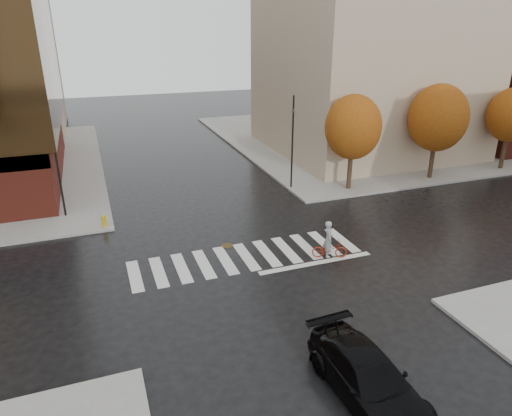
{
  "coord_description": "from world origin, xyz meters",
  "views": [
    {
      "loc": [
        -6.59,
        -18.78,
        10.9
      ],
      "look_at": [
        1.01,
        1.84,
        2.0
      ],
      "focal_mm": 32.0,
      "sensor_mm": 36.0,
      "label": 1
    }
  ],
  "objects_px": {
    "traffic_light_nw": "(55,152)",
    "traffic_light_ne": "(293,138)",
    "fire_hydrant": "(104,220)",
    "sedan": "(368,378)",
    "cyclist": "(329,245)"
  },
  "relations": [
    {
      "from": "traffic_light_ne",
      "to": "fire_hydrant",
      "type": "distance_m",
      "value": 13.42
    },
    {
      "from": "traffic_light_nw",
      "to": "traffic_light_ne",
      "type": "height_order",
      "value": "traffic_light_nw"
    },
    {
      "from": "sedan",
      "to": "fire_hydrant",
      "type": "distance_m",
      "value": 17.53
    },
    {
      "from": "traffic_light_ne",
      "to": "fire_hydrant",
      "type": "relative_size",
      "value": 8.95
    },
    {
      "from": "sedan",
      "to": "traffic_light_ne",
      "type": "height_order",
      "value": "traffic_light_ne"
    },
    {
      "from": "cyclist",
      "to": "traffic_light_ne",
      "type": "height_order",
      "value": "traffic_light_ne"
    },
    {
      "from": "traffic_light_ne",
      "to": "traffic_light_nw",
      "type": "bearing_deg",
      "value": -8.96
    },
    {
      "from": "traffic_light_nw",
      "to": "traffic_light_ne",
      "type": "bearing_deg",
      "value": 68.63
    },
    {
      "from": "sedan",
      "to": "fire_hydrant",
      "type": "bearing_deg",
      "value": 111.14
    },
    {
      "from": "traffic_light_nw",
      "to": "traffic_light_ne",
      "type": "distance_m",
      "value": 14.92
    },
    {
      "from": "traffic_light_nw",
      "to": "fire_hydrant",
      "type": "bearing_deg",
      "value": 18.88
    },
    {
      "from": "fire_hydrant",
      "to": "traffic_light_nw",
      "type": "bearing_deg",
      "value": 130.25
    },
    {
      "from": "traffic_light_nw",
      "to": "sedan",
      "type": "bearing_deg",
      "value": 4.78
    },
    {
      "from": "traffic_light_ne",
      "to": "fire_hydrant",
      "type": "bearing_deg",
      "value": 2.1
    },
    {
      "from": "traffic_light_nw",
      "to": "fire_hydrant",
      "type": "xyz_separation_m",
      "value": [
        2.12,
        -2.5,
        -3.53
      ]
    }
  ]
}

